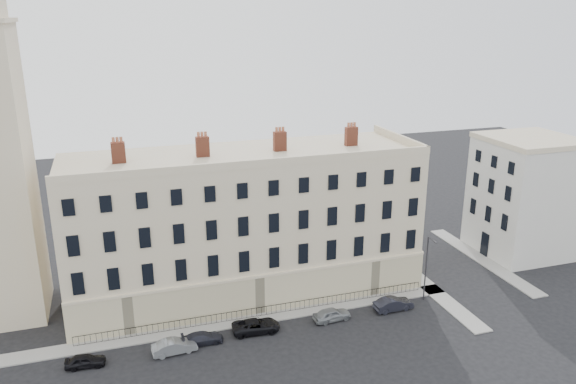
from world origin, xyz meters
name	(u,v)px	position (x,y,z in m)	size (l,w,h in m)	color
ground	(339,334)	(0.00, 0.00, 0.00)	(160.00, 160.00, 0.00)	black
terrace	(244,223)	(-5.97, 11.97, 7.50)	(36.22, 12.22, 17.00)	beige
adjacent_building	(524,198)	(29.00, 11.00, 7.00)	(10.00, 10.00, 14.00)	silver
pavement_terrace	(223,324)	(-10.00, 5.00, 0.06)	(48.00, 2.00, 0.12)	gray
pavement_east_return	(418,278)	(13.00, 8.00, 0.06)	(2.00, 24.00, 0.12)	gray
pavement_adjacent	(482,259)	(23.00, 10.00, 0.06)	(2.00, 20.00, 0.12)	gray
railings	(262,311)	(-6.00, 5.40, 0.55)	(35.00, 0.04, 0.96)	black
car_a	(85,361)	(-22.37, 2.02, 0.57)	(1.34, 3.33, 1.13)	black
car_b	(174,346)	(-14.95, 1.76, 0.65)	(1.37, 3.92, 1.29)	slate
car_c	(202,338)	(-12.35, 2.46, 0.55)	(1.53, 3.76, 1.09)	#21222C
car_d	(256,326)	(-7.24, 2.85, 0.63)	(2.08, 4.52, 1.26)	black
car_e	(332,314)	(0.32, 2.60, 0.64)	(1.51, 3.75, 1.28)	gray
car_f	(393,304)	(6.95, 2.53, 0.67)	(1.42, 4.07, 1.34)	black
streetlamp	(427,266)	(11.00, 3.36, 3.96)	(0.18, 1.54, 7.14)	#343339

